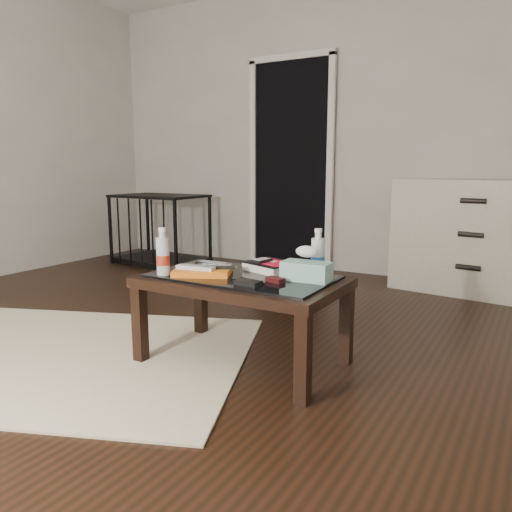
# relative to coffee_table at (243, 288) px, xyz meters

# --- Properties ---
(ground) EXTENTS (5.00, 5.00, 0.00)m
(ground) POSITION_rel_coffee_table_xyz_m (-0.53, -0.07, -0.40)
(ground) COLOR black
(ground) RESTS_ON ground
(room_shell) EXTENTS (5.00, 5.00, 5.00)m
(room_shell) POSITION_rel_coffee_table_xyz_m (-0.53, -0.07, 1.22)
(room_shell) COLOR beige
(room_shell) RESTS_ON ground
(doorway) EXTENTS (0.90, 0.08, 2.07)m
(doorway) POSITION_rel_coffee_table_xyz_m (-0.93, 2.40, 0.63)
(doorway) COLOR black
(doorway) RESTS_ON ground
(coffee_table) EXTENTS (1.00, 0.60, 0.46)m
(coffee_table) POSITION_rel_coffee_table_xyz_m (0.00, 0.00, 0.00)
(coffee_table) COLOR black
(coffee_table) RESTS_ON ground
(rug) EXTENTS (2.41, 2.13, 0.01)m
(rug) POSITION_rel_coffee_table_xyz_m (-0.90, -0.42, -0.39)
(rug) COLOR beige
(rug) RESTS_ON ground
(dresser) EXTENTS (1.25, 0.65, 0.90)m
(dresser) POSITION_rel_coffee_table_xyz_m (0.82, 2.16, 0.05)
(dresser) COLOR beige
(dresser) RESTS_ON ground
(pet_crate) EXTENTS (0.96, 0.70, 0.71)m
(pet_crate) POSITION_rel_coffee_table_xyz_m (-2.16, 1.86, -0.17)
(pet_crate) COLOR black
(pet_crate) RESTS_ON ground
(magazines) EXTENTS (0.34, 0.31, 0.03)m
(magazines) POSITION_rel_coffee_table_xyz_m (-0.19, -0.08, 0.08)
(magazines) COLOR orange
(magazines) RESTS_ON coffee_table
(remote_silver) EXTENTS (0.21, 0.08, 0.02)m
(remote_silver) POSITION_rel_coffee_table_xyz_m (-0.20, -0.12, 0.11)
(remote_silver) COLOR silver
(remote_silver) RESTS_ON magazines
(remote_black_front) EXTENTS (0.20, 0.13, 0.02)m
(remote_black_front) POSITION_rel_coffee_table_xyz_m (-0.13, -0.04, 0.11)
(remote_black_front) COLOR black
(remote_black_front) RESTS_ON magazines
(remote_black_back) EXTENTS (0.20, 0.05, 0.02)m
(remote_black_back) POSITION_rel_coffee_table_xyz_m (-0.18, 0.00, 0.11)
(remote_black_back) COLOR black
(remote_black_back) RESTS_ON magazines
(textbook) EXTENTS (0.30, 0.27, 0.05)m
(textbook) POSITION_rel_coffee_table_xyz_m (0.07, 0.17, 0.09)
(textbook) COLOR black
(textbook) RESTS_ON coffee_table
(dvd_mailers) EXTENTS (0.23, 0.20, 0.01)m
(dvd_mailers) POSITION_rel_coffee_table_xyz_m (0.08, 0.16, 0.11)
(dvd_mailers) COLOR red
(dvd_mailers) RESTS_ON textbook
(ipod) EXTENTS (0.08, 0.12, 0.02)m
(ipod) POSITION_rel_coffee_table_xyz_m (0.04, 0.12, 0.12)
(ipod) COLOR black
(ipod) RESTS_ON dvd_mailers
(flip_phone) EXTENTS (0.10, 0.07, 0.02)m
(flip_phone) POSITION_rel_coffee_table_xyz_m (0.21, -0.05, 0.08)
(flip_phone) COLOR black
(flip_phone) RESTS_ON coffee_table
(wallet) EXTENTS (0.12, 0.08, 0.02)m
(wallet) POSITION_rel_coffee_table_xyz_m (0.13, -0.16, 0.07)
(wallet) COLOR black
(wallet) RESTS_ON coffee_table
(water_bottle_left) EXTENTS (0.08, 0.08, 0.24)m
(water_bottle_left) POSITION_rel_coffee_table_xyz_m (-0.35, -0.19, 0.18)
(water_bottle_left) COLOR #B7BDC3
(water_bottle_left) RESTS_ON coffee_table
(water_bottle_right) EXTENTS (0.08, 0.08, 0.24)m
(water_bottle_right) POSITION_rel_coffee_table_xyz_m (0.33, 0.17, 0.18)
(water_bottle_right) COLOR silver
(water_bottle_right) RESTS_ON coffee_table
(tissue_box) EXTENTS (0.24, 0.13, 0.09)m
(tissue_box) POSITION_rel_coffee_table_xyz_m (0.32, 0.06, 0.11)
(tissue_box) COLOR teal
(tissue_box) RESTS_ON coffee_table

